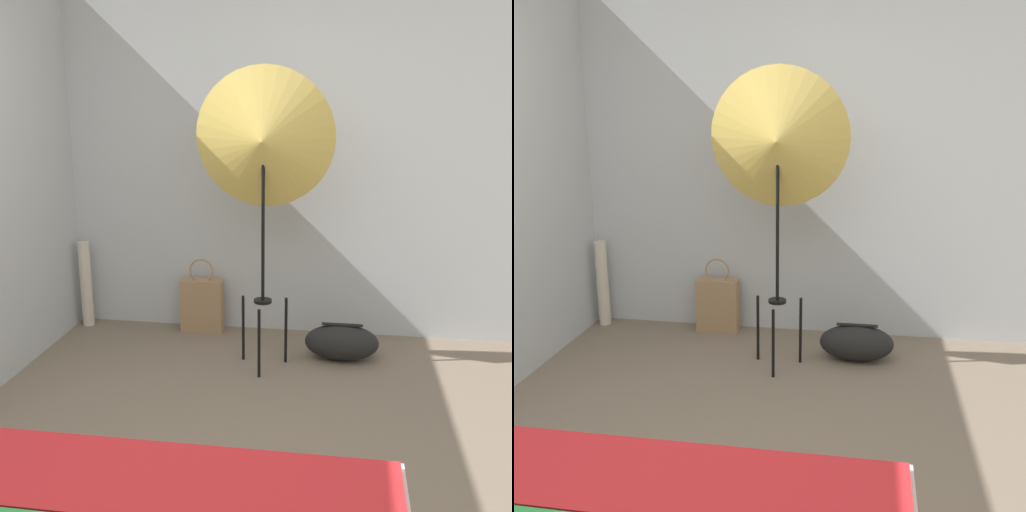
% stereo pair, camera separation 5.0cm
% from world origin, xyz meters
% --- Properties ---
extents(wall_back, '(8.00, 0.05, 2.60)m').
position_xyz_m(wall_back, '(0.00, 2.40, 1.30)').
color(wall_back, '#B7BCC1').
rests_on(wall_back, ground_plane).
extents(photo_umbrella, '(0.88, 0.30, 1.94)m').
position_xyz_m(photo_umbrella, '(0.20, 1.70, 1.49)').
color(photo_umbrella, black).
rests_on(photo_umbrella, ground_plane).
extents(tote_bag, '(0.32, 0.13, 0.57)m').
position_xyz_m(tote_bag, '(-0.35, 2.26, 0.21)').
color(tote_bag, '#9E7A56').
rests_on(tote_bag, ground_plane).
extents(duffel_bag, '(0.50, 0.25, 0.26)m').
position_xyz_m(duffel_bag, '(0.72, 1.88, 0.13)').
color(duffel_bag, black).
rests_on(duffel_bag, ground_plane).
extents(paper_roll, '(0.09, 0.09, 0.68)m').
position_xyz_m(paper_roll, '(-1.28, 2.25, 0.34)').
color(paper_roll, beige).
rests_on(paper_roll, ground_plane).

